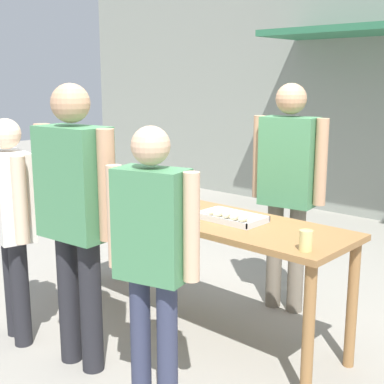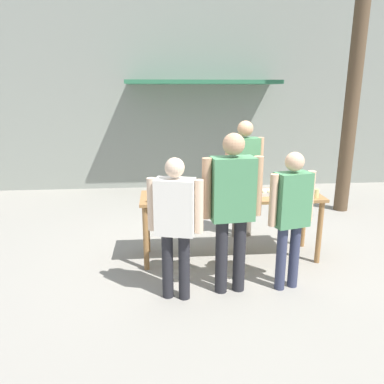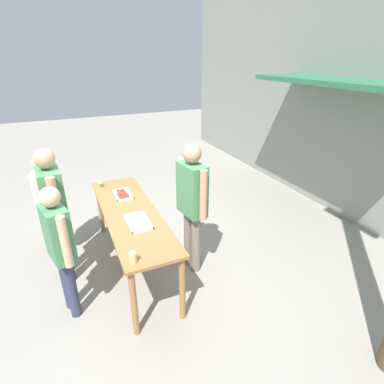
% 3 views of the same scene
% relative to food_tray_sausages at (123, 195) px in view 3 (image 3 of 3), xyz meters
% --- Properties ---
extents(ground_plane, '(24.00, 24.00, 0.00)m').
position_rel_food_tray_sausages_xyz_m(ground_plane, '(0.52, -0.02, -0.91)').
color(ground_plane, gray).
extents(building_facade_back, '(12.00, 1.11, 4.50)m').
position_rel_food_tray_sausages_xyz_m(building_facade_back, '(0.52, 3.96, 1.35)').
color(building_facade_back, gray).
rests_on(building_facade_back, ground).
extents(serving_table, '(2.41, 0.68, 0.89)m').
position_rel_food_tray_sausages_xyz_m(serving_table, '(0.52, -0.02, -0.13)').
color(serving_table, olive).
rests_on(serving_table, ground).
extents(food_tray_sausages, '(0.39, 0.24, 0.04)m').
position_rel_food_tray_sausages_xyz_m(food_tray_sausages, '(0.00, 0.00, 0.00)').
color(food_tray_sausages, silver).
rests_on(food_tray_sausages, serving_table).
extents(food_tray_buns, '(0.46, 0.26, 0.06)m').
position_rel_food_tray_sausages_xyz_m(food_tray_buns, '(0.87, -0.00, 0.01)').
color(food_tray_buns, silver).
rests_on(food_tray_buns, serving_table).
extents(condiment_jar_mustard, '(0.06, 0.06, 0.07)m').
position_rel_food_tray_sausages_xyz_m(condiment_jar_mustard, '(-0.55, -0.25, 0.02)').
color(condiment_jar_mustard, gold).
rests_on(condiment_jar_mustard, serving_table).
extents(condiment_jar_ketchup, '(0.06, 0.06, 0.07)m').
position_rel_food_tray_sausages_xyz_m(condiment_jar_ketchup, '(-0.47, -0.24, 0.02)').
color(condiment_jar_ketchup, '#567A38').
rests_on(condiment_jar_ketchup, serving_table).
extents(beer_cup, '(0.08, 0.08, 0.12)m').
position_rel_food_tray_sausages_xyz_m(beer_cup, '(1.59, -0.24, 0.04)').
color(beer_cup, '#DBC67A').
rests_on(beer_cup, serving_table).
extents(person_server_behind_table, '(0.60, 0.29, 1.81)m').
position_rel_food_tray_sausages_xyz_m(person_server_behind_table, '(0.85, 0.73, 0.18)').
color(person_server_behind_table, '#756B5B').
rests_on(person_server_behind_table, ground).
extents(person_customer_holding_hotdog, '(0.58, 0.32, 1.59)m').
position_rel_food_tray_sausages_xyz_m(person_customer_holding_hotdog, '(-0.27, -1.00, 0.03)').
color(person_customer_holding_hotdog, '#232328').
rests_on(person_customer_holding_hotdog, ground).
extents(person_customer_with_cup, '(0.55, 0.31, 1.61)m').
position_rel_food_tray_sausages_xyz_m(person_customer_with_cup, '(1.03, -0.89, 0.05)').
color(person_customer_with_cup, '#333851').
rests_on(person_customer_with_cup, ground).
extents(person_customer_waiting_in_line, '(0.67, 0.30, 1.82)m').
position_rel_food_tray_sausages_xyz_m(person_customer_waiting_in_line, '(0.35, -0.91, 0.17)').
color(person_customer_waiting_in_line, '#232328').
rests_on(person_customer_waiting_in_line, ground).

